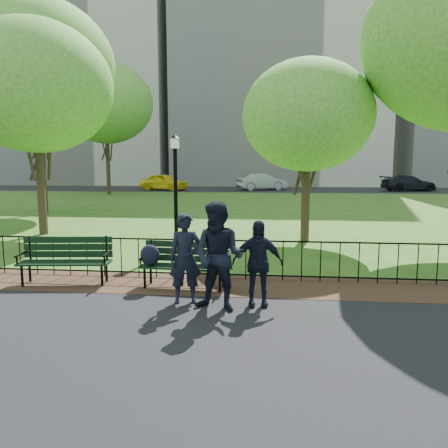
# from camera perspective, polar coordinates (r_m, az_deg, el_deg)

# --- Properties ---
(ground) EXTENTS (120.00, 120.00, 0.00)m
(ground) POSITION_cam_1_polar(r_m,az_deg,el_deg) (7.80, -2.44, -11.10)
(ground) COLOR #2C5A17
(asphalt_path) EXTENTS (60.00, 9.20, 0.01)m
(asphalt_path) POSITION_cam_1_polar(r_m,az_deg,el_deg) (4.77, -8.92, -24.32)
(asphalt_path) COLOR black
(asphalt_path) RESTS_ON ground
(dirt_strip) EXTENTS (60.00, 1.60, 0.01)m
(dirt_strip) POSITION_cam_1_polar(r_m,az_deg,el_deg) (9.21, -1.07, -7.99)
(dirt_strip) COLOR #372416
(dirt_strip) RESTS_ON ground
(far_street) EXTENTS (70.00, 9.00, 0.01)m
(far_street) POSITION_cam_1_polar(r_m,az_deg,el_deg) (42.38, 4.44, 4.53)
(far_street) COLOR black
(far_street) RESTS_ON ground
(iron_fence) EXTENTS (24.06, 0.06, 1.00)m
(iron_fence) POSITION_cam_1_polar(r_m,az_deg,el_deg) (9.58, -0.72, -4.38)
(iron_fence) COLOR black
(iron_fence) RESTS_ON ground
(apartment_west) EXTENTS (22.00, 15.00, 26.00)m
(apartment_west) POSITION_cam_1_polar(r_m,az_deg,el_deg) (60.82, -17.33, 17.54)
(apartment_west) COLOR beige
(apartment_west) RESTS_ON ground
(apartment_mid) EXTENTS (24.00, 15.00, 30.00)m
(apartment_mid) POSITION_cam_1_polar(r_m,az_deg,el_deg) (56.68, 7.14, 20.62)
(apartment_mid) COLOR silver
(apartment_mid) RESTS_ON ground
(park_bench_main) EXTENTS (1.83, 0.70, 1.02)m
(park_bench_main) POSITION_cam_1_polar(r_m,az_deg,el_deg) (9.01, -6.97, -4.39)
(park_bench_main) COLOR black
(park_bench_main) RESTS_ON ground
(park_bench_left_a) EXTENTS (1.94, 0.81, 1.07)m
(park_bench_left_a) POSITION_cam_1_polar(r_m,az_deg,el_deg) (9.86, -19.93, -3.83)
(park_bench_left_a) COLOR black
(park_bench_left_a) RESTS_ON ground
(lamppost) EXTENTS (0.30, 0.30, 3.35)m
(lamppost) POSITION_cam_1_polar(r_m,az_deg,el_deg) (12.68, -6.35, 4.65)
(lamppost) COLOR black
(lamppost) RESTS_ON ground
(tree_near_w) EXTENTS (5.31, 5.31, 7.40)m
(tree_near_w) POSITION_cam_1_polar(r_m,az_deg,el_deg) (17.06, -23.41, 16.07)
(tree_near_w) COLOR #2D2116
(tree_near_w) RESTS_ON ground
(tree_near_e) EXTENTS (4.16, 4.16, 5.80)m
(tree_near_e) POSITION_cam_1_polar(r_m,az_deg,el_deg) (14.49, 10.88, 13.69)
(tree_near_e) COLOR #2D2116
(tree_near_e) RESTS_ON ground
(tree_mid_w) EXTENTS (7.49, 7.49, 10.44)m
(tree_mid_w) POSITION_cam_1_polar(r_m,az_deg,el_deg) (24.35, -23.25, 18.49)
(tree_mid_w) COLOR #2D2116
(tree_mid_w) RESTS_ON ground
(tree_far_w) EXTENTS (7.49, 7.49, 10.44)m
(tree_far_w) POSITION_cam_1_polar(r_m,az_deg,el_deg) (37.27, -15.18, 14.97)
(tree_far_w) COLOR #2D2116
(tree_far_w) RESTS_ON ground
(person_left) EXTENTS (0.67, 0.51, 1.64)m
(person_left) POSITION_cam_1_polar(r_m,az_deg,el_deg) (7.96, -5.03, -4.51)
(person_left) COLOR black
(person_left) RESTS_ON asphalt_path
(person_mid) EXTENTS (1.01, 0.71, 1.89)m
(person_mid) POSITION_cam_1_polar(r_m,az_deg,el_deg) (7.49, -0.66, -4.29)
(person_mid) COLOR black
(person_mid) RESTS_ON asphalt_path
(person_right) EXTENTS (0.93, 0.44, 1.55)m
(person_right) POSITION_cam_1_polar(r_m,az_deg,el_deg) (7.79, 4.38, -5.13)
(person_right) COLOR black
(person_right) RESTS_ON asphalt_path
(taxi) EXTENTS (4.90, 3.16, 1.55)m
(taxi) POSITION_cam_1_polar(r_m,az_deg,el_deg) (41.41, -7.86, 5.48)
(taxi) COLOR yellow
(taxi) RESTS_ON far_street
(sedan_silver) EXTENTS (4.94, 3.41, 1.54)m
(sedan_silver) POSITION_cam_1_polar(r_m,az_deg,el_deg) (41.14, 4.94, 5.50)
(sedan_silver) COLOR #93959A
(sedan_silver) RESTS_ON far_street
(sedan_dark) EXTENTS (5.14, 2.82, 1.41)m
(sedan_dark) POSITION_cam_1_polar(r_m,az_deg,el_deg) (43.12, 22.97, 4.92)
(sedan_dark) COLOR black
(sedan_dark) RESTS_ON far_street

